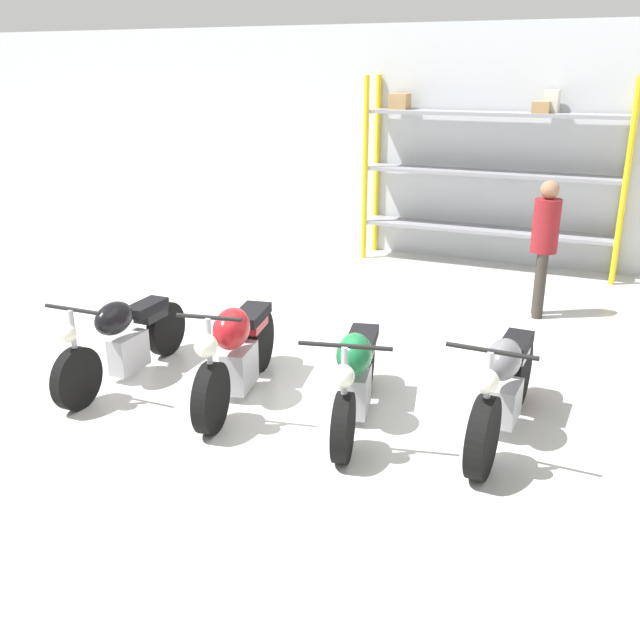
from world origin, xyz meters
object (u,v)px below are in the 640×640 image
at_px(motorcycle_black, 124,338).
at_px(motorcycle_green, 356,375).
at_px(person_browsing, 545,238).
at_px(motorcycle_red, 237,351).
at_px(motorcycle_grey, 503,387).
at_px(shelving_rack, 489,166).

relative_size(motorcycle_black, motorcycle_green, 1.04).
height_order(motorcycle_black, person_browsing, person_browsing).
height_order(motorcycle_red, motorcycle_grey, motorcycle_red).
bearing_deg(motorcycle_red, motorcycle_green, 79.08).
distance_m(shelving_rack, motorcycle_grey, 5.72).
xyz_separation_m(shelving_rack, motorcycle_black, (-2.36, -5.78, -1.12)).
distance_m(motorcycle_grey, person_browsing, 3.38).
distance_m(shelving_rack, motorcycle_black, 6.34).
distance_m(motorcycle_red, motorcycle_green, 1.18).
xyz_separation_m(motorcycle_black, motorcycle_red, (1.23, 0.09, 0.03)).
relative_size(shelving_rack, motorcycle_black, 1.95).
relative_size(motorcycle_black, person_browsing, 1.18).
distance_m(motorcycle_black, person_browsing, 5.08).
relative_size(shelving_rack, motorcycle_red, 1.96).
bearing_deg(motorcycle_black, motorcycle_grey, 93.77).
bearing_deg(motorcycle_green, motorcycle_grey, 87.22).
bearing_deg(motorcycle_red, motorcycle_black, -96.99).
bearing_deg(person_browsing, motorcycle_green, 63.44).
bearing_deg(motorcycle_green, motorcycle_black, -100.91).
distance_m(shelving_rack, motorcycle_green, 5.80).
bearing_deg(motorcycle_grey, shelving_rack, -164.95).
xyz_separation_m(shelving_rack, person_browsing, (1.13, -2.13, -0.55)).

